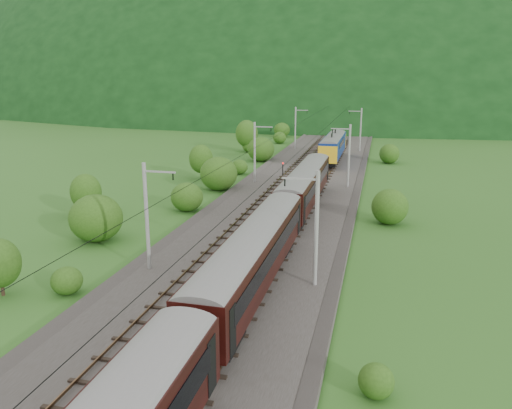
# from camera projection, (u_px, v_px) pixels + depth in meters

# --- Properties ---
(ground) EXTENTS (600.00, 600.00, 0.00)m
(ground) POSITION_uv_depth(u_px,v_px,m) (229.00, 280.00, 35.96)
(ground) COLOR #2C5A1C
(ground) RESTS_ON ground
(railbed) EXTENTS (14.00, 220.00, 0.30)m
(railbed) POSITION_uv_depth(u_px,v_px,m) (261.00, 236.00, 45.30)
(railbed) COLOR #38332D
(railbed) RESTS_ON ground
(track_left) EXTENTS (2.40, 220.00, 0.27)m
(track_left) POSITION_uv_depth(u_px,v_px,m) (236.00, 231.00, 45.81)
(track_left) COLOR brown
(track_left) RESTS_ON railbed
(track_right) EXTENTS (2.40, 220.00, 0.27)m
(track_right) POSITION_uv_depth(u_px,v_px,m) (287.00, 235.00, 44.68)
(track_right) COLOR brown
(track_right) RESTS_ON railbed
(catenary_left) EXTENTS (2.54, 192.28, 8.00)m
(catenary_left) POSITION_uv_depth(u_px,v_px,m) (255.00, 151.00, 66.28)
(catenary_left) COLOR gray
(catenary_left) RESTS_ON railbed
(catenary_right) EXTENTS (2.54, 192.28, 8.00)m
(catenary_right) POSITION_uv_depth(u_px,v_px,m) (348.00, 154.00, 63.40)
(catenary_right) COLOR gray
(catenary_right) RESTS_ON railbed
(overhead_wires) EXTENTS (4.83, 198.00, 0.03)m
(overhead_wires) POSITION_uv_depth(u_px,v_px,m) (261.00, 160.00, 43.54)
(overhead_wires) COLOR black
(overhead_wires) RESTS_ON ground
(mountain_main) EXTENTS (504.00, 360.00, 244.00)m
(mountain_main) POSITION_uv_depth(u_px,v_px,m) (365.00, 101.00, 279.91)
(mountain_main) COLOR black
(mountain_main) RESTS_ON ground
(mountain_ridge) EXTENTS (336.00, 280.00, 132.00)m
(mountain_ridge) POSITION_uv_depth(u_px,v_px,m) (191.00, 96.00, 345.71)
(mountain_ridge) COLOR black
(mountain_ridge) RESTS_ON ground
(train) EXTENTS (2.90, 116.99, 5.04)m
(train) POSITION_uv_depth(u_px,v_px,m) (254.00, 246.00, 32.70)
(train) COLOR black
(train) RESTS_ON ground
(hazard_post_near) EXTENTS (0.17, 0.17, 1.63)m
(hazard_post_near) POSITION_uv_depth(u_px,v_px,m) (286.00, 193.00, 57.61)
(hazard_post_near) COLOR red
(hazard_post_near) RESTS_ON railbed
(hazard_post_far) EXTENTS (0.17, 0.17, 1.57)m
(hazard_post_far) POSITION_uv_depth(u_px,v_px,m) (333.00, 143.00, 99.46)
(hazard_post_far) COLOR red
(hazard_post_far) RESTS_ON railbed
(signal) EXTENTS (0.22, 0.22, 2.00)m
(signal) POSITION_uv_depth(u_px,v_px,m) (283.00, 168.00, 70.55)
(signal) COLOR black
(signal) RESTS_ON railbed
(vegetation_left) EXTENTS (13.42, 146.55, 6.50)m
(vegetation_left) POSITION_uv_depth(u_px,v_px,m) (168.00, 184.00, 56.29)
(vegetation_left) COLOR #284D14
(vegetation_left) RESTS_ON ground
(vegetation_right) EXTENTS (5.67, 94.86, 3.20)m
(vegetation_right) POSITION_uv_depth(u_px,v_px,m) (399.00, 233.00, 41.71)
(vegetation_right) COLOR #284D14
(vegetation_right) RESTS_ON ground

